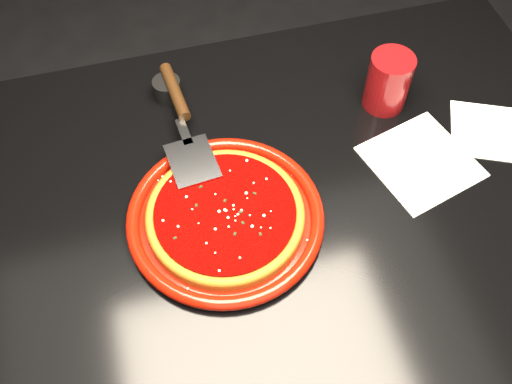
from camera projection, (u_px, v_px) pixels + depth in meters
floor at (267, 343)px, 1.60m from camera, size 4.00×4.00×0.01m
table at (270, 287)px, 1.29m from camera, size 1.20×0.80×0.75m
plate at (225, 217)px, 0.94m from camera, size 0.35×0.35×0.02m
pizza_crust at (225, 216)px, 0.93m from camera, size 0.28×0.28×0.01m
pizza_crust_rim at (225, 214)px, 0.93m from camera, size 0.28×0.28×0.02m
pizza_sauce at (225, 212)px, 0.92m from camera, size 0.25×0.25×0.01m
parmesan_dusting at (225, 210)px, 0.92m from camera, size 0.22×0.22×0.01m
basil_flecks at (225, 211)px, 0.92m from camera, size 0.21×0.21×0.00m
pizza_server at (184, 122)px, 1.01m from camera, size 0.12×0.34×0.02m
cup at (388, 82)px, 1.05m from camera, size 0.10×0.10×0.11m
napkin_a at (421, 162)px, 1.01m from camera, size 0.21×0.21×0.00m
napkin_b at (485, 131)px, 1.05m from camera, size 0.17×0.17×0.00m
ramekin at (167, 89)px, 1.08m from camera, size 0.05×0.05×0.04m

